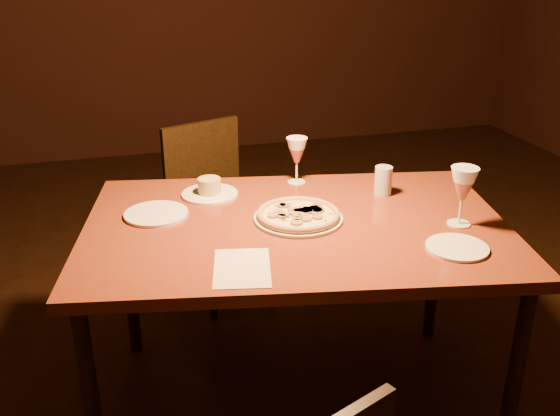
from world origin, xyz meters
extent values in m
cube|color=brown|center=(-0.01, 0.22, 0.75)|extent=(1.58, 1.18, 0.04)
cylinder|color=black|center=(-0.73, -0.05, 0.36)|extent=(0.05, 0.05, 0.73)
cylinder|color=black|center=(-0.57, 0.74, 0.36)|extent=(0.05, 0.05, 0.73)
cylinder|color=black|center=(0.56, -0.30, 0.36)|extent=(0.05, 0.05, 0.73)
cylinder|color=black|center=(0.71, 0.48, 0.36)|extent=(0.05, 0.05, 0.73)
cube|color=black|center=(-0.10, 1.10, 0.44)|extent=(0.52, 0.52, 0.04)
cube|color=black|center=(-0.16, 1.28, 0.65)|extent=(0.40, 0.17, 0.39)
cylinder|color=black|center=(-0.20, 0.89, 0.21)|extent=(0.04, 0.04, 0.42)
cylinder|color=black|center=(-0.31, 1.20, 0.21)|extent=(0.04, 0.04, 0.42)
cylinder|color=black|center=(0.11, 1.00, 0.21)|extent=(0.04, 0.04, 0.42)
cylinder|color=black|center=(0.00, 1.31, 0.21)|extent=(0.04, 0.04, 0.42)
cylinder|color=white|center=(0.01, 0.24, 0.77)|extent=(0.31, 0.31, 0.01)
cylinder|color=beige|center=(0.01, 0.24, 0.78)|extent=(0.28, 0.28, 0.01)
torus|color=tan|center=(0.01, 0.24, 0.79)|extent=(0.29, 0.29, 0.02)
cylinder|color=white|center=(-0.25, 0.54, 0.77)|extent=(0.21, 0.21, 0.01)
cylinder|color=tan|center=(-0.25, 0.54, 0.81)|extent=(0.09, 0.09, 0.06)
cylinder|color=silver|center=(0.38, 0.37, 0.82)|extent=(0.07, 0.07, 0.11)
cylinder|color=white|center=(-0.46, 0.41, 0.77)|extent=(0.22, 0.22, 0.01)
cylinder|color=white|center=(0.42, -0.11, 0.77)|extent=(0.19, 0.19, 0.01)
cube|color=silver|center=(-0.26, -0.05, 0.77)|extent=(0.21, 0.27, 0.00)
camera|label=1|loc=(-0.59, -1.63, 1.65)|focal=40.00mm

